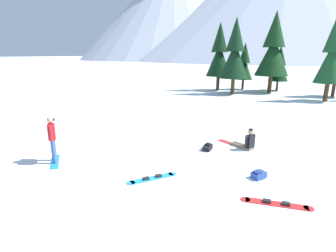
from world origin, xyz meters
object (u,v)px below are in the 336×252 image
object	(u,v)px
pine_tree_short	(273,49)
loose_snowboard_far_spare	(152,178)
pine_tree_young	(279,66)
pine_tree_tall	(235,53)
pine_tree_broad	(244,64)
backpack_blue	(259,175)
loose_snowboard_near_left	(276,204)
pine_tree_leaning	(332,55)
snowboarder_foreground	(52,138)
snowboarder_midground	(246,141)
backpack_black	(208,147)
pine_tree_slender	(219,54)

from	to	relation	value
pine_tree_short	loose_snowboard_far_spare	bearing A→B (deg)	-95.36
loose_snowboard_far_spare	pine_tree_young	world-z (taller)	pine_tree_young
pine_tree_tall	pine_tree_broad	bearing A→B (deg)	85.69
backpack_blue	pine_tree_tall	size ratio (longest dim) A/B	0.07
loose_snowboard_near_left	pine_tree_leaning	xyz separation A→B (m)	(3.16, 19.31, 3.94)
snowboarder_foreground	pine_tree_tall	bearing A→B (deg)	82.08
pine_tree_tall	pine_tree_leaning	distance (m)	8.28
backpack_blue	pine_tree_young	distance (m)	23.99
pine_tree_short	snowboarder_foreground	bearing A→B (deg)	-104.97
loose_snowboard_far_spare	backpack_blue	world-z (taller)	backpack_blue
loose_snowboard_far_spare	pine_tree_tall	bearing A→B (deg)	93.47
snowboarder_midground	backpack_black	distance (m)	1.74
snowboarder_midground	backpack_black	bearing A→B (deg)	-148.82
loose_snowboard_near_left	pine_tree_leaning	distance (m)	19.96
snowboarder_foreground	loose_snowboard_far_spare	distance (m)	4.19
snowboarder_midground	pine_tree_young	world-z (taller)	pine_tree_young
pine_tree_young	pine_tree_tall	bearing A→B (deg)	-128.47
loose_snowboard_far_spare	pine_tree_young	size ratio (longest dim) A/B	0.31
loose_snowboard_near_left	snowboarder_foreground	bearing A→B (deg)	-177.81
pine_tree_young	pine_tree_leaning	bearing A→B (deg)	-55.13
loose_snowboard_far_spare	pine_tree_short	bearing A→B (deg)	84.64
snowboarder_foreground	pine_tree_short	size ratio (longest dim) A/B	0.22
pine_tree_slender	pine_tree_leaning	bearing A→B (deg)	-17.37
pine_tree_young	pine_tree_leaning	size ratio (longest dim) A/B	0.68
pine_tree_tall	pine_tree_leaning	world-z (taller)	pine_tree_tall
pine_tree_broad	snowboarder_midground	bearing A→B (deg)	-80.80
snowboarder_foreground	backpack_black	bearing A→B (deg)	35.92
backpack_blue	pine_tree_leaning	xyz separation A→B (m)	(3.78, 17.85, 3.83)
pine_tree_broad	snowboarder_foreground	bearing A→B (deg)	-97.28
pine_tree_broad	pine_tree_tall	bearing A→B (deg)	-94.31
snowboarder_foreground	loose_snowboard_near_left	distance (m)	7.98
loose_snowboard_near_left	backpack_black	size ratio (longest dim) A/B	3.55
backpack_blue	loose_snowboard_near_left	bearing A→B (deg)	-67.06
pine_tree_tall	pine_tree_broad	world-z (taller)	pine_tree_tall
backpack_black	pine_tree_leaning	size ratio (longest dim) A/B	0.07
pine_tree_young	snowboarder_midground	bearing A→B (deg)	-91.11
pine_tree_slender	pine_tree_broad	distance (m)	3.44
backpack_black	pine_tree_young	xyz separation A→B (m)	(1.89, 21.97, 2.56)
pine_tree_young	pine_tree_leaning	xyz separation A→B (m)	(4.18, -5.99, 1.27)
snowboarder_foreground	pine_tree_young	size ratio (longest dim) A/B	0.36
snowboarder_midground	pine_tree_broad	world-z (taller)	pine_tree_broad
backpack_blue	pine_tree_young	size ratio (longest dim) A/B	0.11
pine_tree_leaning	pine_tree_tall	bearing A→B (deg)	173.84
loose_snowboard_near_left	pine_tree_tall	size ratio (longest dim) A/B	0.26
pine_tree_short	pine_tree_broad	xyz separation A→B (m)	(-3.05, 1.62, -1.61)
backpack_blue	pine_tree_short	distance (m)	22.06
backpack_blue	pine_tree_leaning	bearing A→B (deg)	78.05
snowboarder_midground	pine_tree_slender	bearing A→B (deg)	107.46
snowboarder_midground	pine_tree_young	size ratio (longest dim) A/B	0.36
loose_snowboard_near_left	pine_tree_short	bearing A→B (deg)	94.17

